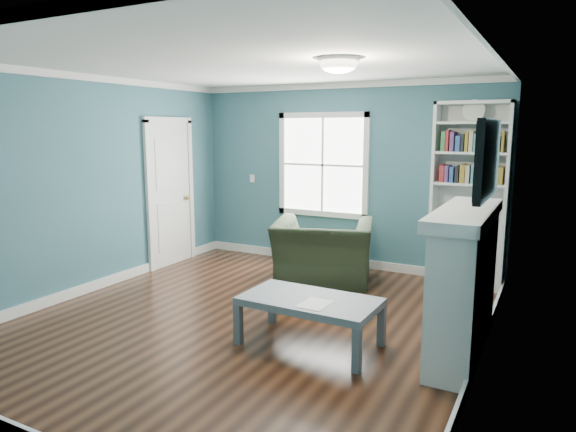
% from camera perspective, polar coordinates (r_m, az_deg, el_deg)
% --- Properties ---
extents(floor, '(5.00, 5.00, 0.00)m').
position_cam_1_polar(floor, '(5.48, -4.15, -11.44)').
color(floor, black).
rests_on(floor, ground).
extents(room_walls, '(5.00, 5.00, 5.00)m').
position_cam_1_polar(room_walls, '(5.12, -4.37, 5.29)').
color(room_walls, '#34666F').
rests_on(room_walls, ground).
extents(trim, '(4.50, 5.00, 2.60)m').
position_cam_1_polar(trim, '(5.16, -4.32, 1.47)').
color(trim, white).
rests_on(trim, ground).
extents(window, '(1.40, 0.06, 1.50)m').
position_cam_1_polar(window, '(7.47, 3.88, 5.67)').
color(window, white).
rests_on(window, room_walls).
extents(bookshelf, '(0.90, 0.35, 2.31)m').
position_cam_1_polar(bookshelf, '(6.77, 19.39, 0.24)').
color(bookshelf, silver).
rests_on(bookshelf, ground).
extents(fireplace, '(0.44, 1.58, 1.30)m').
position_cam_1_polar(fireplace, '(4.76, 19.08, -7.16)').
color(fireplace, black).
rests_on(fireplace, ground).
extents(tv, '(0.06, 1.10, 0.65)m').
position_cam_1_polar(tv, '(4.56, 21.35, 5.92)').
color(tv, black).
rests_on(tv, fireplace).
extents(door, '(0.12, 0.98, 2.17)m').
position_cam_1_polar(door, '(7.61, -12.94, 2.68)').
color(door, silver).
rests_on(door, ground).
extents(ceiling_fixture, '(0.38, 0.38, 0.15)m').
position_cam_1_polar(ceiling_fixture, '(4.82, 5.65, 16.52)').
color(ceiling_fixture, white).
rests_on(ceiling_fixture, room_walls).
extents(light_switch, '(0.08, 0.01, 0.12)m').
position_cam_1_polar(light_switch, '(8.05, -3.99, 4.18)').
color(light_switch, white).
rests_on(light_switch, room_walls).
extents(recliner, '(1.41, 1.13, 1.08)m').
position_cam_1_polar(recliner, '(6.63, 3.94, -2.81)').
color(recliner, black).
rests_on(recliner, ground).
extents(coffee_table, '(1.25, 0.71, 0.45)m').
position_cam_1_polar(coffee_table, '(4.75, 2.43, -9.76)').
color(coffee_table, '#555D66').
rests_on(coffee_table, ground).
extents(paper_sheet, '(0.25, 0.31, 0.00)m').
position_cam_1_polar(paper_sheet, '(4.58, 3.02, -9.73)').
color(paper_sheet, white).
rests_on(paper_sheet, coffee_table).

